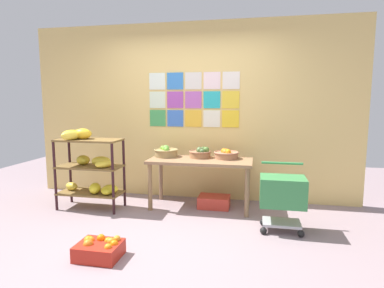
{
  "coord_description": "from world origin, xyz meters",
  "views": [
    {
      "loc": [
        1.0,
        -3.2,
        1.5
      ],
      "look_at": [
        0.17,
        0.89,
        0.94
      ],
      "focal_mm": 30.0,
      "sensor_mm": 36.0,
      "label": 1
    }
  ],
  "objects_px": {
    "fruit_basket_right": "(166,152)",
    "fruit_basket_back_right": "(226,154)",
    "orange_crate_foreground": "(99,249)",
    "shopping_cart": "(282,194)",
    "display_table": "(200,166)",
    "fruit_basket_left": "(201,153)",
    "produce_crate_under_table": "(214,202)",
    "banana_shelf_unit": "(90,163)"
  },
  "relations": [
    {
      "from": "fruit_basket_right",
      "to": "orange_crate_foreground",
      "type": "distance_m",
      "value": 1.89
    },
    {
      "from": "orange_crate_foreground",
      "to": "fruit_basket_back_right",
      "type": "bearing_deg",
      "value": 59.61
    },
    {
      "from": "produce_crate_under_table",
      "to": "fruit_basket_right",
      "type": "bearing_deg",
      "value": 173.43
    },
    {
      "from": "display_table",
      "to": "fruit_basket_right",
      "type": "bearing_deg",
      "value": 167.3
    },
    {
      "from": "fruit_basket_right",
      "to": "orange_crate_foreground",
      "type": "height_order",
      "value": "fruit_basket_right"
    },
    {
      "from": "banana_shelf_unit",
      "to": "fruit_basket_right",
      "type": "distance_m",
      "value": 1.07
    },
    {
      "from": "fruit_basket_back_right",
      "to": "produce_crate_under_table",
      "type": "distance_m",
      "value": 0.7
    },
    {
      "from": "display_table",
      "to": "fruit_basket_right",
      "type": "height_order",
      "value": "fruit_basket_right"
    },
    {
      "from": "banana_shelf_unit",
      "to": "shopping_cart",
      "type": "height_order",
      "value": "banana_shelf_unit"
    },
    {
      "from": "banana_shelf_unit",
      "to": "orange_crate_foreground",
      "type": "relative_size",
      "value": 2.73
    },
    {
      "from": "fruit_basket_left",
      "to": "produce_crate_under_table",
      "type": "height_order",
      "value": "fruit_basket_left"
    },
    {
      "from": "orange_crate_foreground",
      "to": "banana_shelf_unit",
      "type": "bearing_deg",
      "value": 121.5
    },
    {
      "from": "fruit_basket_right",
      "to": "fruit_basket_back_right",
      "type": "bearing_deg",
      "value": 1.03
    },
    {
      "from": "fruit_basket_back_right",
      "to": "orange_crate_foreground",
      "type": "distance_m",
      "value": 2.17
    },
    {
      "from": "display_table",
      "to": "orange_crate_foreground",
      "type": "relative_size",
      "value": 3.47
    },
    {
      "from": "display_table",
      "to": "orange_crate_foreground",
      "type": "xyz_separation_m",
      "value": [
        -0.7,
        -1.64,
        -0.51
      ]
    },
    {
      "from": "shopping_cart",
      "to": "orange_crate_foreground",
      "type": "bearing_deg",
      "value": -162.97
    },
    {
      "from": "fruit_basket_right",
      "to": "shopping_cart",
      "type": "height_order",
      "value": "fruit_basket_right"
    },
    {
      "from": "display_table",
      "to": "shopping_cart",
      "type": "relative_size",
      "value": 1.84
    },
    {
      "from": "display_table",
      "to": "fruit_basket_left",
      "type": "bearing_deg",
      "value": 98.77
    },
    {
      "from": "banana_shelf_unit",
      "to": "produce_crate_under_table",
      "type": "height_order",
      "value": "banana_shelf_unit"
    },
    {
      "from": "fruit_basket_back_right",
      "to": "shopping_cart",
      "type": "distance_m",
      "value": 1.1
    },
    {
      "from": "produce_crate_under_table",
      "to": "orange_crate_foreground",
      "type": "bearing_deg",
      "value": -117.88
    },
    {
      "from": "fruit_basket_back_right",
      "to": "shopping_cart",
      "type": "relative_size",
      "value": 0.45
    },
    {
      "from": "fruit_basket_left",
      "to": "fruit_basket_back_right",
      "type": "height_order",
      "value": "fruit_basket_left"
    },
    {
      "from": "display_table",
      "to": "shopping_cart",
      "type": "height_order",
      "value": "shopping_cart"
    },
    {
      "from": "fruit_basket_left",
      "to": "produce_crate_under_table",
      "type": "relative_size",
      "value": 0.73
    },
    {
      "from": "fruit_basket_right",
      "to": "fruit_basket_left",
      "type": "bearing_deg",
      "value": 1.84
    },
    {
      "from": "fruit_basket_back_right",
      "to": "shopping_cart",
      "type": "bearing_deg",
      "value": -47.12
    },
    {
      "from": "fruit_basket_left",
      "to": "fruit_basket_back_right",
      "type": "relative_size",
      "value": 0.9
    },
    {
      "from": "fruit_basket_right",
      "to": "produce_crate_under_table",
      "type": "xyz_separation_m",
      "value": [
        0.72,
        -0.08,
        -0.68
      ]
    },
    {
      "from": "produce_crate_under_table",
      "to": "orange_crate_foreground",
      "type": "relative_size",
      "value": 1.06
    },
    {
      "from": "fruit_basket_back_right",
      "to": "orange_crate_foreground",
      "type": "relative_size",
      "value": 0.86
    },
    {
      "from": "fruit_basket_right",
      "to": "shopping_cart",
      "type": "distance_m",
      "value": 1.79
    },
    {
      "from": "display_table",
      "to": "produce_crate_under_table",
      "type": "height_order",
      "value": "display_table"
    },
    {
      "from": "produce_crate_under_table",
      "to": "banana_shelf_unit",
      "type": "bearing_deg",
      "value": -167.59
    },
    {
      "from": "fruit_basket_left",
      "to": "shopping_cart",
      "type": "relative_size",
      "value": 0.41
    },
    {
      "from": "orange_crate_foreground",
      "to": "fruit_basket_right",
      "type": "bearing_deg",
      "value": 84.64
    },
    {
      "from": "fruit_basket_left",
      "to": "shopping_cart",
      "type": "xyz_separation_m",
      "value": [
        1.09,
        -0.77,
        -0.32
      ]
    },
    {
      "from": "banana_shelf_unit",
      "to": "fruit_basket_right",
      "type": "relative_size",
      "value": 3.19
    },
    {
      "from": "shopping_cart",
      "to": "fruit_basket_left",
      "type": "bearing_deg",
      "value": 131.83
    },
    {
      "from": "orange_crate_foreground",
      "to": "shopping_cart",
      "type": "xyz_separation_m",
      "value": [
        1.76,
        1.01,
        0.36
      ]
    }
  ]
}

